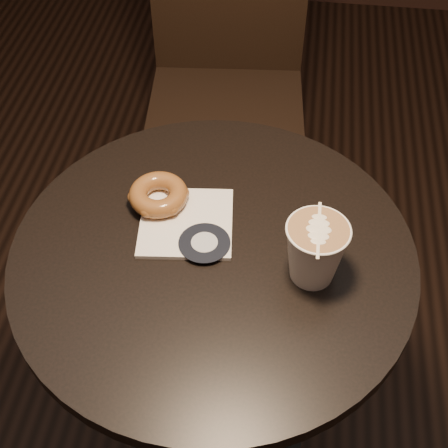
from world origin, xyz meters
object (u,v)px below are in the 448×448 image
object	(u,v)px
doughnut	(158,195)
latte_cup	(315,252)
cafe_table	(214,314)
chair	(227,54)
pastry_bag	(186,223)

from	to	relation	value
doughnut	latte_cup	size ratio (longest dim) A/B	0.95
cafe_table	doughnut	xyz separation A→B (m)	(-0.11, 0.09, 0.22)
chair	doughnut	xyz separation A→B (m)	(-0.03, -0.72, 0.17)
pastry_bag	latte_cup	bearing A→B (deg)	-25.91
chair	cafe_table	bearing A→B (deg)	-89.49
cafe_table	latte_cup	world-z (taller)	latte_cup
cafe_table	latte_cup	size ratio (longest dim) A/B	6.61
cafe_table	latte_cup	xyz separation A→B (m)	(0.17, -0.03, 0.26)
pastry_bag	latte_cup	size ratio (longest dim) A/B	1.44
cafe_table	chair	xyz separation A→B (m)	(-0.08, 0.81, 0.05)
doughnut	cafe_table	bearing A→B (deg)	-39.52
doughnut	chair	bearing A→B (deg)	87.49
chair	latte_cup	xyz separation A→B (m)	(0.25, -0.84, 0.20)
cafe_table	doughnut	size ratio (longest dim) A/B	6.99
chair	latte_cup	world-z (taller)	chair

